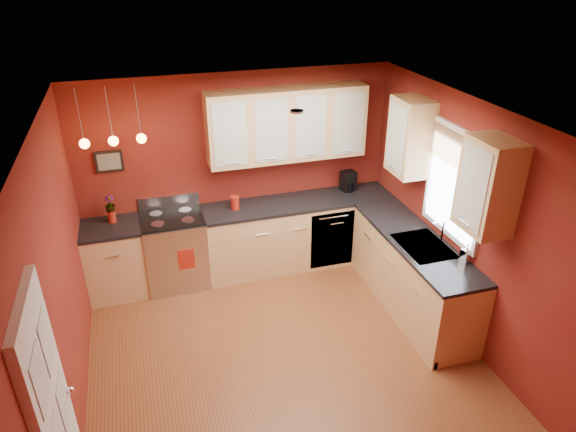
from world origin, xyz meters
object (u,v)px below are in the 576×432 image
object	(u,v)px
gas_range	(176,250)
red_canister	(235,203)
sink	(424,248)
soap_pump	(467,253)
coffee_maker	(348,182)

from	to	relation	value
gas_range	red_canister	bearing A→B (deg)	1.14
sink	red_canister	xyz separation A→B (m)	(-1.82, 1.52, 0.11)
sink	soap_pump	distance (m)	0.51
red_canister	gas_range	bearing A→B (deg)	-178.86
gas_range	coffee_maker	distance (m)	2.47
gas_range	red_canister	size ratio (longest dim) A/B	6.45
red_canister	coffee_maker	distance (m)	1.60
soap_pump	coffee_maker	bearing A→B (deg)	103.04
coffee_maker	soap_pump	xyz separation A→B (m)	(0.47, -2.05, -0.02)
gas_range	red_canister	distance (m)	0.97
coffee_maker	soap_pump	world-z (taller)	coffee_maker
red_canister	coffee_maker	bearing A→B (deg)	3.98
gas_range	sink	world-z (taller)	sink
coffee_maker	sink	bearing A→B (deg)	-93.43
sink	soap_pump	world-z (taller)	sink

